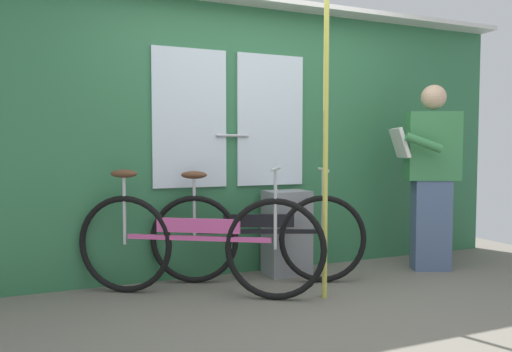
% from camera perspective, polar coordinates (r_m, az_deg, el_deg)
% --- Properties ---
extents(ground_plane, '(6.04, 4.08, 0.04)m').
position_cam_1_polar(ground_plane, '(3.15, 8.25, -16.54)').
color(ground_plane, '#666056').
extents(train_door_wall, '(5.04, 0.28, 2.26)m').
position_cam_1_polar(train_door_wall, '(4.07, -0.55, 5.15)').
color(train_door_wall, '#2D6B42').
rests_on(train_door_wall, ground_plane).
extents(bicycle_near_door, '(1.58, 0.72, 0.90)m').
position_cam_1_polar(bicycle_near_door, '(3.76, 0.19, -7.14)').
color(bicycle_near_door, black).
rests_on(bicycle_near_door, ground_plane).
extents(bicycle_leaning_behind, '(1.57, 0.97, 0.92)m').
position_cam_1_polar(bicycle_leaning_behind, '(3.45, -7.03, -7.93)').
color(bicycle_leaning_behind, black).
rests_on(bicycle_leaning_behind, ground_plane).
extents(passenger_reading_newspaper, '(0.61, 0.55, 1.59)m').
position_cam_1_polar(passenger_reading_newspaper, '(4.38, 20.03, 0.32)').
color(passenger_reading_newspaper, slate).
rests_on(passenger_reading_newspaper, ground_plane).
extents(trash_bin_by_wall, '(0.35, 0.28, 0.70)m').
position_cam_1_polar(trash_bin_by_wall, '(4.03, 3.65, -6.70)').
color(trash_bin_by_wall, gray).
rests_on(trash_bin_by_wall, ground_plane).
extents(handrail_pole, '(0.04, 0.04, 2.22)m').
position_cam_1_polar(handrail_pole, '(3.36, 8.26, 4.31)').
color(handrail_pole, '#C6C14C').
rests_on(handrail_pole, ground_plane).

